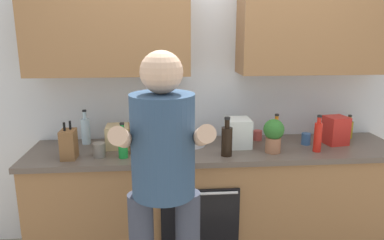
# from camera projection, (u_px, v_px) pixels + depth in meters

# --- Properties ---
(back_wall_unit) EXTENTS (4.00, 0.38, 2.50)m
(back_wall_unit) POSITION_uv_depth(u_px,v_px,m) (212.00, 66.00, 2.92)
(back_wall_unit) COLOR silver
(back_wall_unit) RESTS_ON ground
(counter) EXTENTS (2.84, 0.67, 0.90)m
(counter) POSITION_uv_depth(u_px,v_px,m) (215.00, 201.00, 2.91)
(counter) COLOR olive
(counter) RESTS_ON ground
(person_standing) EXTENTS (0.49, 0.45, 1.69)m
(person_standing) POSITION_uv_depth(u_px,v_px,m) (164.00, 179.00, 1.96)
(person_standing) COLOR #383D4C
(person_standing) RESTS_ON ground
(bottle_water) EXTENTS (0.07, 0.07, 0.28)m
(bottle_water) POSITION_uv_depth(u_px,v_px,m) (86.00, 130.00, 2.88)
(bottle_water) COLOR silver
(bottle_water) RESTS_ON counter
(bottle_soy) EXTENTS (0.08, 0.08, 0.29)m
(bottle_soy) POSITION_uv_depth(u_px,v_px,m) (227.00, 140.00, 2.60)
(bottle_soy) COLOR black
(bottle_soy) RESTS_ON counter
(bottle_syrup) EXTENTS (0.07, 0.07, 0.30)m
(bottle_syrup) POSITION_uv_depth(u_px,v_px,m) (134.00, 138.00, 2.64)
(bottle_syrup) COLOR #8C4C14
(bottle_syrup) RESTS_ON counter
(bottle_hotsauce) EXTENTS (0.06, 0.06, 0.28)m
(bottle_hotsauce) POSITION_uv_depth(u_px,v_px,m) (318.00, 136.00, 2.69)
(bottle_hotsauce) COLOR red
(bottle_hotsauce) RESTS_ON counter
(bottle_oil) EXTENTS (0.07, 0.07, 0.20)m
(bottle_oil) POSITION_uv_depth(u_px,v_px,m) (349.00, 129.00, 3.05)
(bottle_oil) COLOR olive
(bottle_oil) RESTS_ON counter
(bottle_wine) EXTENTS (0.05, 0.05, 0.25)m
(bottle_wine) POSITION_uv_depth(u_px,v_px,m) (165.00, 129.00, 2.94)
(bottle_wine) COLOR #471419
(bottle_wine) RESTS_ON counter
(bottle_juice) EXTENTS (0.06, 0.06, 0.25)m
(bottle_juice) POSITION_uv_depth(u_px,v_px,m) (276.00, 132.00, 2.87)
(bottle_juice) COLOR orange
(bottle_juice) RESTS_ON counter
(bottle_soda) EXTENTS (0.07, 0.07, 0.26)m
(bottle_soda) POSITION_uv_depth(u_px,v_px,m) (123.00, 144.00, 2.56)
(bottle_soda) COLOR #198C33
(bottle_soda) RESTS_ON counter
(cup_ceramic) EXTENTS (0.07, 0.07, 0.08)m
(cup_ceramic) POSITION_uv_depth(u_px,v_px,m) (258.00, 135.00, 2.99)
(cup_ceramic) COLOR #BF4C47
(cup_ceramic) RESTS_ON counter
(cup_stoneware) EXTENTS (0.09, 0.09, 0.10)m
(cup_stoneware) POSITION_uv_depth(u_px,v_px,m) (99.00, 150.00, 2.59)
(cup_stoneware) COLOR slate
(cup_stoneware) RESTS_ON counter
(cup_tea) EXTENTS (0.07, 0.07, 0.09)m
(cup_tea) POSITION_uv_depth(u_px,v_px,m) (306.00, 139.00, 2.88)
(cup_tea) COLOR #33598C
(cup_tea) RESTS_ON counter
(mixing_bowl) EXTENTS (0.22, 0.22, 0.09)m
(mixing_bowl) POSITION_uv_depth(u_px,v_px,m) (191.00, 140.00, 2.85)
(mixing_bowl) COLOR silver
(mixing_bowl) RESTS_ON counter
(knife_block) EXTENTS (0.10, 0.14, 0.27)m
(knife_block) POSITION_uv_depth(u_px,v_px,m) (69.00, 144.00, 2.55)
(knife_block) COLOR brown
(knife_block) RESTS_ON counter
(potted_herb) EXTENTS (0.15, 0.15, 0.25)m
(potted_herb) POSITION_uv_depth(u_px,v_px,m) (274.00, 134.00, 2.67)
(potted_herb) COLOR #9E6647
(potted_herb) RESTS_ON counter
(grocery_bag_produce) EXTENTS (0.19, 0.21, 0.22)m
(grocery_bag_produce) POSITION_uv_depth(u_px,v_px,m) (238.00, 133.00, 2.82)
(grocery_bag_produce) COLOR silver
(grocery_bag_produce) RESTS_ON counter
(grocery_bag_bread) EXTENTS (0.20, 0.22, 0.17)m
(grocery_bag_bread) POSITION_uv_depth(u_px,v_px,m) (119.00, 136.00, 2.81)
(grocery_bag_bread) COLOR tan
(grocery_bag_bread) RESTS_ON counter
(grocery_bag_crisps) EXTENTS (0.19, 0.18, 0.22)m
(grocery_bag_crisps) POSITION_uv_depth(u_px,v_px,m) (336.00, 130.00, 2.88)
(grocery_bag_crisps) COLOR red
(grocery_bag_crisps) RESTS_ON counter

